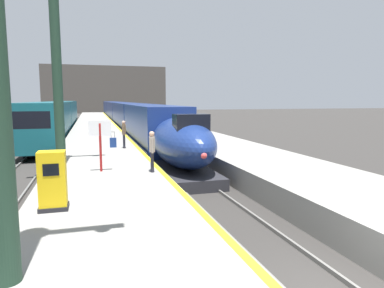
# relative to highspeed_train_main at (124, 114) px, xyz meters

# --- Properties ---
(platform_left) EXTENTS (4.80, 110.00, 1.05)m
(platform_left) POSITION_rel_highspeed_train_main_xyz_m (-4.05, -20.58, -1.45)
(platform_left) COLOR gray
(platform_left) RESTS_ON ground
(platform_right) EXTENTS (4.80, 110.00, 1.05)m
(platform_right) POSITION_rel_highspeed_train_main_xyz_m (4.05, -20.58, -1.45)
(platform_right) COLOR gray
(platform_right) RESTS_ON ground
(platform_left_safety_stripe) EXTENTS (0.20, 107.80, 0.01)m
(platform_left_safety_stripe) POSITION_rel_highspeed_train_main_xyz_m (-1.77, -20.58, -0.92)
(platform_left_safety_stripe) COLOR yellow
(platform_left_safety_stripe) RESTS_ON platform_left
(rail_main_left) EXTENTS (0.08, 110.00, 0.12)m
(rail_main_left) POSITION_rel_highspeed_train_main_xyz_m (-0.75, -17.83, -1.91)
(rail_main_left) COLOR slate
(rail_main_left) RESTS_ON ground
(rail_main_right) EXTENTS (0.08, 110.00, 0.12)m
(rail_main_right) POSITION_rel_highspeed_train_main_xyz_m (0.75, -17.83, -1.91)
(rail_main_right) COLOR slate
(rail_main_right) RESTS_ON ground
(rail_secondary_left) EXTENTS (0.08, 110.00, 0.12)m
(rail_secondary_left) POSITION_rel_highspeed_train_main_xyz_m (-8.85, -17.83, -1.91)
(rail_secondary_left) COLOR slate
(rail_secondary_left) RESTS_ON ground
(rail_secondary_right) EXTENTS (0.08, 110.00, 0.12)m
(rail_secondary_right) POSITION_rel_highspeed_train_main_xyz_m (-7.35, -17.83, -1.91)
(rail_secondary_right) COLOR slate
(rail_secondary_right) RESTS_ON ground
(highspeed_train_main) EXTENTS (2.92, 75.73, 3.60)m
(highspeed_train_main) POSITION_rel_highspeed_train_main_xyz_m (0.00, 0.00, 0.00)
(highspeed_train_main) COLOR navy
(highspeed_train_main) RESTS_ON ground
(regional_train_adjacent) EXTENTS (2.85, 36.60, 3.80)m
(regional_train_adjacent) POSITION_rel_highspeed_train_main_xyz_m (-8.10, -9.05, 0.16)
(regional_train_adjacent) COLOR #145660
(regional_train_adjacent) RESTS_ON ground
(station_column_mid) EXTENTS (4.00, 0.68, 10.18)m
(station_column_mid) POSITION_rel_highspeed_train_main_xyz_m (-5.90, -33.70, 5.13)
(station_column_mid) COLOR #1E3828
(station_column_mid) RESTS_ON platform_left
(passenger_near_edge) EXTENTS (0.23, 0.57, 1.69)m
(passenger_near_edge) POSITION_rel_highspeed_train_main_xyz_m (-2.60, -29.21, 0.07)
(passenger_near_edge) COLOR #23232D
(passenger_near_edge) RESTS_ON platform_left
(passenger_mid_platform) EXTENTS (0.26, 0.57, 1.69)m
(passenger_mid_platform) POSITION_rel_highspeed_train_main_xyz_m (-2.14, -36.72, 0.07)
(passenger_mid_platform) COLOR #23232D
(passenger_mid_platform) RESTS_ON platform_left
(rolling_suitcase) EXTENTS (0.40, 0.22, 0.98)m
(rolling_suitcase) POSITION_rel_highspeed_train_main_xyz_m (-3.23, -28.65, -0.62)
(rolling_suitcase) COLOR navy
(rolling_suitcase) RESTS_ON platform_left
(ticket_machine_yellow) EXTENTS (0.76, 0.62, 1.60)m
(ticket_machine_yellow) POSITION_rel_highspeed_train_main_xyz_m (-5.55, -40.86, -0.18)
(ticket_machine_yellow) COLOR yellow
(ticket_machine_yellow) RESTS_ON platform_left
(departure_info_board) EXTENTS (0.90, 0.10, 2.12)m
(departure_info_board) POSITION_rel_highspeed_train_main_xyz_m (-4.17, -36.00, 0.59)
(departure_info_board) COLOR maroon
(departure_info_board) RESTS_ON platform_left
(terminus_back_wall) EXTENTS (36.00, 2.00, 14.00)m
(terminus_back_wall) POSITION_rel_highspeed_train_main_xyz_m (0.00, 56.67, 5.03)
(terminus_back_wall) COLOR #4C4742
(terminus_back_wall) RESTS_ON ground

